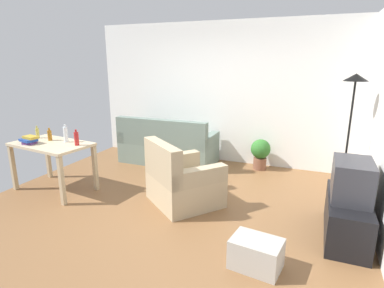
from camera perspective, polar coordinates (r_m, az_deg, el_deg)
name	(u,v)px	position (r m, az deg, el deg)	size (l,w,h in m)	color
ground_plane	(173,202)	(4.64, -3.54, -10.49)	(5.20, 4.40, 0.02)	brown
wall_rear	(220,93)	(6.27, 5.10, 9.14)	(5.20, 0.10, 2.70)	white
couch	(167,148)	(6.23, -4.51, -0.67)	(1.85, 0.84, 0.92)	slate
tv_stand	(347,218)	(4.09, 26.25, -11.88)	(0.44, 1.10, 0.48)	black
tv	(352,180)	(3.92, 27.07, -5.83)	(0.41, 0.60, 0.44)	#2D2D33
torchiere_lamp	(353,103)	(4.82, 27.12, 6.58)	(0.32, 0.32, 1.81)	black
desk	(52,150)	(5.27, -24.06, -0.99)	(1.28, 0.84, 0.76)	#C6B28E
potted_plant	(260,152)	(5.97, 12.31, -1.43)	(0.36, 0.36, 0.57)	brown
armchair	(181,182)	(4.46, -1.96, -6.88)	(1.23, 1.22, 0.92)	tan
storage_box	(256,254)	(3.31, 11.55, -18.90)	(0.48, 0.34, 0.30)	#A8A399
bottle_squat	(37,133)	(5.66, -26.24, 1.83)	(0.05, 0.05, 0.20)	#BCB24C
bottle_amber	(50,135)	(5.40, -24.40, 1.48)	(0.06, 0.06, 0.20)	#9E6019
bottle_clear	(66,134)	(5.19, -21.94, 1.65)	(0.06, 0.06, 0.28)	silver
bottle_red	(76,138)	(4.94, -20.22, 0.96)	(0.07, 0.07, 0.24)	#AD2323
book_stack	(29,140)	(5.33, -27.41, 0.68)	(0.28, 0.23, 0.12)	#593372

